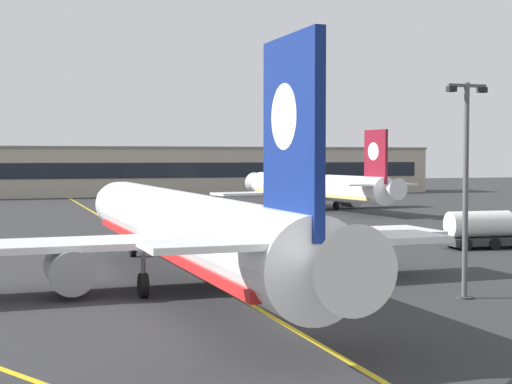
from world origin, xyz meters
The scene contains 7 objects.
ground_plane centered at (0.00, 0.00, 0.00)m, with size 400.00×400.00×0.00m, color #2D2D30.
taxiway_centreline centered at (0.00, 30.00, 0.00)m, with size 0.30×180.00×0.01m, color yellow.
airliner_foreground centered at (-1.92, 11.17, 3.37)m, with size 32.16×41.49×11.65m.
airliner_background centered at (29.05, 68.12, 3.06)m, with size 29.36×37.57×10.57m.
apron_lamp_post centered at (11.36, 4.05, 5.85)m, with size 2.24×0.90×11.11m.
service_truck_fuel_white centered at (25.55, 22.45, 1.49)m, with size 7.72×3.02×3.00m.
terminal_building centered at (5.38, 115.45, 4.60)m, with size 130.03×12.40×9.19m.
Camera 1 is at (-10.95, -30.35, 7.34)m, focal length 54.11 mm.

